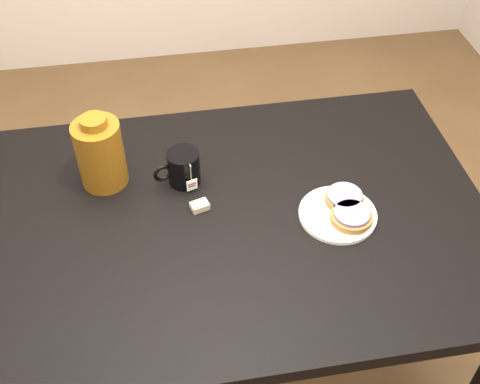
{
  "coord_description": "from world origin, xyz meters",
  "views": [
    {
      "loc": [
        -0.11,
        -1.03,
        1.86
      ],
      "look_at": [
        0.07,
        0.02,
        0.81
      ],
      "focal_mm": 45.0,
      "sensor_mm": 36.0,
      "label": 1
    }
  ],
  "objects_px": {
    "plate": "(338,214)",
    "bagel_front": "(352,216)",
    "mug": "(183,168)",
    "teabag_pouch": "(200,206)",
    "table": "(216,239)",
    "bagel_back": "(344,198)",
    "bagel_package": "(100,153)"
  },
  "relations": [
    {
      "from": "plate",
      "to": "mug",
      "type": "xyz_separation_m",
      "value": [
        -0.37,
        0.19,
        0.04
      ]
    },
    {
      "from": "plate",
      "to": "teabag_pouch",
      "type": "distance_m",
      "value": 0.35
    },
    {
      "from": "plate",
      "to": "mug",
      "type": "bearing_deg",
      "value": 152.49
    },
    {
      "from": "plate",
      "to": "bagel_package",
      "type": "bearing_deg",
      "value": 158.15
    },
    {
      "from": "mug",
      "to": "bagel_back",
      "type": "bearing_deg",
      "value": -39.59
    },
    {
      "from": "table",
      "to": "bagel_back",
      "type": "bearing_deg",
      "value": -1.57
    },
    {
      "from": "bagel_back",
      "to": "teabag_pouch",
      "type": "distance_m",
      "value": 0.37
    },
    {
      "from": "mug",
      "to": "table",
      "type": "bearing_deg",
      "value": -84.77
    },
    {
      "from": "bagel_back",
      "to": "teabag_pouch",
      "type": "height_order",
      "value": "bagel_back"
    },
    {
      "from": "teabag_pouch",
      "to": "plate",
      "type": "bearing_deg",
      "value": -13.97
    },
    {
      "from": "bagel_front",
      "to": "plate",
      "type": "bearing_deg",
      "value": 133.2
    },
    {
      "from": "mug",
      "to": "teabag_pouch",
      "type": "xyz_separation_m",
      "value": [
        0.03,
        -0.11,
        -0.04
      ]
    },
    {
      "from": "teabag_pouch",
      "to": "bagel_package",
      "type": "bearing_deg",
      "value": 148.2
    },
    {
      "from": "bagel_package",
      "to": "teabag_pouch",
      "type": "bearing_deg",
      "value": -31.8
    },
    {
      "from": "table",
      "to": "mug",
      "type": "height_order",
      "value": "mug"
    },
    {
      "from": "bagel_back",
      "to": "bagel_front",
      "type": "height_order",
      "value": "same"
    },
    {
      "from": "bagel_front",
      "to": "table",
      "type": "bearing_deg",
      "value": 167.51
    },
    {
      "from": "table",
      "to": "bagel_back",
      "type": "xyz_separation_m",
      "value": [
        0.33,
        -0.01,
        0.11
      ]
    },
    {
      "from": "bagel_package",
      "to": "plate",
      "type": "bearing_deg",
      "value": -21.85
    },
    {
      "from": "bagel_front",
      "to": "bagel_package",
      "type": "bearing_deg",
      "value": 156.77
    },
    {
      "from": "bagel_back",
      "to": "bagel_package",
      "type": "bearing_deg",
      "value": 162.16
    },
    {
      "from": "mug",
      "to": "teabag_pouch",
      "type": "bearing_deg",
      "value": -92.96
    },
    {
      "from": "plate",
      "to": "bagel_front",
      "type": "height_order",
      "value": "bagel_front"
    },
    {
      "from": "teabag_pouch",
      "to": "mug",
      "type": "bearing_deg",
      "value": 105.21
    },
    {
      "from": "table",
      "to": "plate",
      "type": "relative_size",
      "value": 7.09
    },
    {
      "from": "table",
      "to": "bagel_front",
      "type": "height_order",
      "value": "bagel_front"
    },
    {
      "from": "table",
      "to": "plate",
      "type": "bearing_deg",
      "value": -8.58
    },
    {
      "from": "plate",
      "to": "mug",
      "type": "distance_m",
      "value": 0.42
    },
    {
      "from": "bagel_front",
      "to": "mug",
      "type": "xyz_separation_m",
      "value": [
        -0.4,
        0.22,
        0.03
      ]
    },
    {
      "from": "teabag_pouch",
      "to": "bagel_back",
      "type": "bearing_deg",
      "value": -7.38
    },
    {
      "from": "table",
      "to": "bagel_package",
      "type": "bearing_deg",
      "value": 145.62
    },
    {
      "from": "bagel_back",
      "to": "table",
      "type": "bearing_deg",
      "value": 178.43
    }
  ]
}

